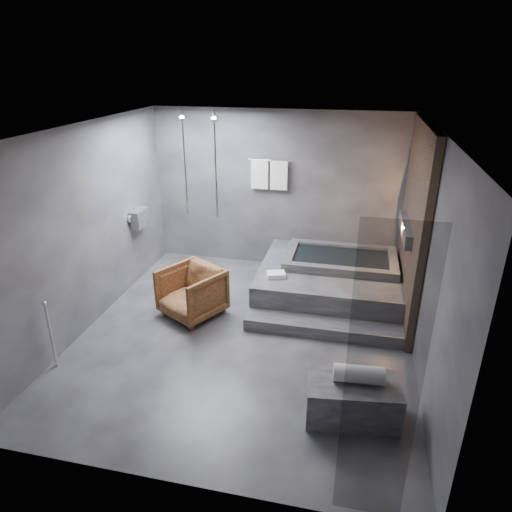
# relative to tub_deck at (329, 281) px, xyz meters

# --- Properties ---
(room) EXTENTS (5.00, 5.04, 2.82)m
(room) POSITION_rel_tub_deck_xyz_m (-0.65, -1.21, 1.48)
(room) COLOR #2B2B2E
(room) RESTS_ON ground
(tub_deck) EXTENTS (2.20, 2.00, 0.50)m
(tub_deck) POSITION_rel_tub_deck_xyz_m (0.00, 0.00, 0.00)
(tub_deck) COLOR #303033
(tub_deck) RESTS_ON ground
(tub_step) EXTENTS (2.20, 0.36, 0.18)m
(tub_step) POSITION_rel_tub_deck_xyz_m (0.00, -1.18, -0.16)
(tub_step) COLOR #303033
(tub_step) RESTS_ON ground
(concrete_bench) EXTENTS (1.04, 0.66, 0.44)m
(concrete_bench) POSITION_rel_tub_deck_xyz_m (0.45, -2.73, -0.03)
(concrete_bench) COLOR #353538
(concrete_bench) RESTS_ON ground
(driftwood_chair) EXTENTS (1.09, 1.10, 0.74)m
(driftwood_chair) POSITION_rel_tub_deck_xyz_m (-1.96, -1.07, 0.12)
(driftwood_chair) COLOR #432310
(driftwood_chair) RESTS_ON ground
(rolled_towel) EXTENTS (0.54, 0.23, 0.19)m
(rolled_towel) POSITION_rel_tub_deck_xyz_m (0.49, -2.70, 0.28)
(rolled_towel) COLOR white
(rolled_towel) RESTS_ON concrete_bench
(deck_towel) EXTENTS (0.32, 0.28, 0.07)m
(deck_towel) POSITION_rel_tub_deck_xyz_m (-0.78, -0.54, 0.29)
(deck_towel) COLOR white
(deck_towel) RESTS_ON tub_deck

